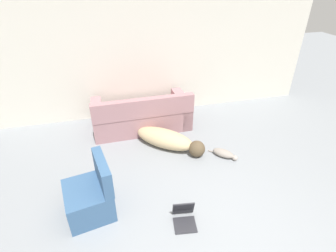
{
  "coord_description": "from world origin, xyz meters",
  "views": [
    {
      "loc": [
        -1.04,
        -1.53,
        2.82
      ],
      "look_at": [
        -0.17,
        1.89,
        0.68
      ],
      "focal_mm": 28.0,
      "sensor_mm": 36.0,
      "label": 1
    }
  ],
  "objects_px": {
    "laptop_open": "(184,215)",
    "couch": "(142,115)",
    "side_chair": "(91,196)",
    "cat": "(224,154)",
    "dog": "(168,140)"
  },
  "relations": [
    {
      "from": "couch",
      "to": "cat",
      "type": "distance_m",
      "value": 1.81
    },
    {
      "from": "couch",
      "to": "side_chair",
      "type": "bearing_deg",
      "value": 62.44
    },
    {
      "from": "dog",
      "to": "side_chair",
      "type": "relative_size",
      "value": 1.66
    },
    {
      "from": "dog",
      "to": "laptop_open",
      "type": "distance_m",
      "value": 1.64
    },
    {
      "from": "cat",
      "to": "side_chair",
      "type": "height_order",
      "value": "side_chair"
    },
    {
      "from": "cat",
      "to": "laptop_open",
      "type": "relative_size",
      "value": 1.2
    },
    {
      "from": "laptop_open",
      "to": "side_chair",
      "type": "relative_size",
      "value": 0.45
    },
    {
      "from": "dog",
      "to": "cat",
      "type": "distance_m",
      "value": 1.01
    },
    {
      "from": "couch",
      "to": "dog",
      "type": "bearing_deg",
      "value": 111.89
    },
    {
      "from": "dog",
      "to": "laptop_open",
      "type": "relative_size",
      "value": 3.69
    },
    {
      "from": "dog",
      "to": "couch",
      "type": "bearing_deg",
      "value": 154.45
    },
    {
      "from": "cat",
      "to": "side_chair",
      "type": "distance_m",
      "value": 2.31
    },
    {
      "from": "laptop_open",
      "to": "couch",
      "type": "bearing_deg",
      "value": 101.18
    },
    {
      "from": "cat",
      "to": "laptop_open",
      "type": "height_order",
      "value": "laptop_open"
    },
    {
      "from": "cat",
      "to": "side_chair",
      "type": "xyz_separation_m",
      "value": [
        -2.21,
        -0.65,
        0.21
      ]
    }
  ]
}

